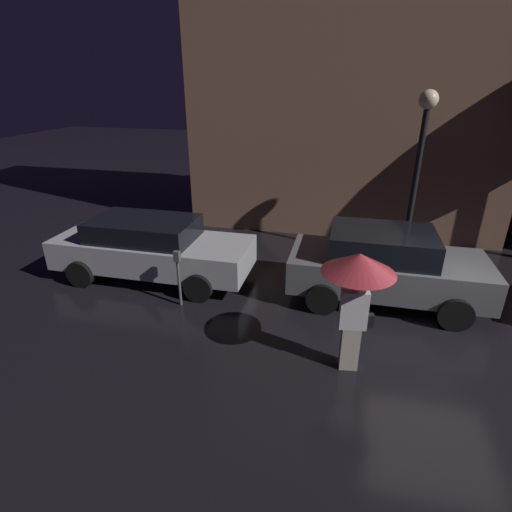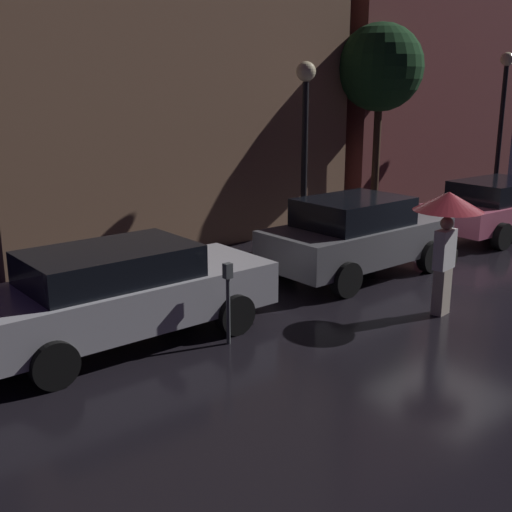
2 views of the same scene
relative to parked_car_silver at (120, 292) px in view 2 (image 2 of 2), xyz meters
name	(u,v)px [view 2 (image 2 of 2)]	position (x,y,z in m)	size (l,w,h in m)	color
ground_plane	(452,280)	(6.44, -1.30, -0.76)	(60.00, 60.00, 0.00)	black
building_facade_left	(164,12)	(4.10, 5.20, 4.52)	(9.14, 3.00, 10.55)	#8C664C
building_facade_right	(413,34)	(13.21, 5.20, 4.43)	(7.68, 3.00, 10.38)	brown
parked_car_silver	(120,292)	(0.00, 0.00, 0.00)	(4.60, 1.88, 1.44)	#B7B7BF
parked_car_grey	(357,235)	(5.27, 0.16, 0.05)	(4.01, 1.94, 1.56)	slate
parked_car_pink	(499,206)	(10.60, 0.23, -0.03)	(4.32, 1.95, 1.40)	#DB6684
pedestrian_with_umbrella	(448,216)	(4.64, -2.29, 0.90)	(1.11, 1.11, 2.05)	beige
parking_meter	(228,294)	(1.15, -1.08, 0.00)	(0.12, 0.10, 1.23)	#4C5154
street_lamp_near	(305,118)	(5.91, 2.39, 2.20)	(0.43, 0.43, 4.17)	black
street_lamp_far	(503,104)	(14.08, 2.42, 2.33)	(0.40, 0.40, 4.59)	black
street_tree	(380,68)	(9.33, 3.19, 3.32)	(2.25, 2.25, 5.23)	#473323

